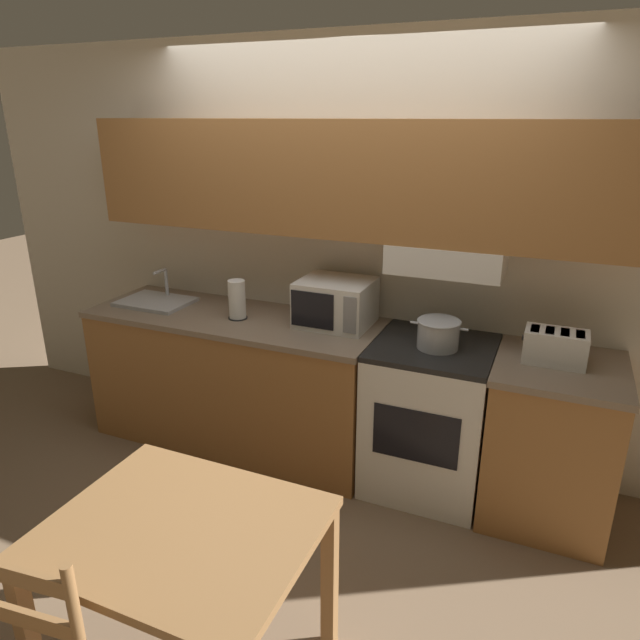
% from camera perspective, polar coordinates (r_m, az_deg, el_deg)
% --- Properties ---
extents(ground_plane, '(16.00, 16.00, 0.00)m').
position_cam_1_polar(ground_plane, '(4.05, 2.66, -11.26)').
color(ground_plane, '#7F664C').
extents(wall_back, '(5.60, 0.38, 2.55)m').
position_cam_1_polar(wall_back, '(3.46, 2.90, 9.94)').
color(wall_back, silver).
rests_on(wall_back, ground_plane).
extents(lower_counter_main, '(1.90, 0.69, 0.89)m').
position_cam_1_polar(lower_counter_main, '(3.83, -8.34, -5.80)').
color(lower_counter_main, '#A36B38').
rests_on(lower_counter_main, ground_plane).
extents(lower_counter_right_stub, '(0.65, 0.69, 0.89)m').
position_cam_1_polar(lower_counter_right_stub, '(3.36, 22.03, -11.12)').
color(lower_counter_right_stub, '#A36B38').
rests_on(lower_counter_right_stub, ground_plane).
extents(stove_range, '(0.66, 0.66, 0.89)m').
position_cam_1_polar(stove_range, '(3.41, 10.84, -9.41)').
color(stove_range, white).
rests_on(stove_range, ground_plane).
extents(cooking_pot, '(0.31, 0.24, 0.16)m').
position_cam_1_polar(cooking_pot, '(3.15, 11.75, -1.30)').
color(cooking_pot, '#B7BABF').
rests_on(cooking_pot, stove_range).
extents(microwave, '(0.43, 0.38, 0.28)m').
position_cam_1_polar(microwave, '(3.43, 1.53, 1.78)').
color(microwave, white).
rests_on(microwave, lower_counter_main).
extents(toaster, '(0.32, 0.18, 0.17)m').
position_cam_1_polar(toaster, '(3.14, 22.47, -2.47)').
color(toaster, white).
rests_on(toaster, lower_counter_right_stub).
extents(sink_basin, '(0.47, 0.35, 0.22)m').
position_cam_1_polar(sink_basin, '(4.00, -16.11, 1.83)').
color(sink_basin, '#B7BABF').
rests_on(sink_basin, lower_counter_main).
extents(paper_towel_roll, '(0.12, 0.12, 0.24)m').
position_cam_1_polar(paper_towel_roll, '(3.57, -8.30, 2.02)').
color(paper_towel_roll, black).
rests_on(paper_towel_roll, lower_counter_main).
extents(dining_table, '(0.94, 0.76, 0.72)m').
position_cam_1_polar(dining_table, '(2.26, -13.51, -21.51)').
color(dining_table, '#9E7042').
rests_on(dining_table, ground_plane).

